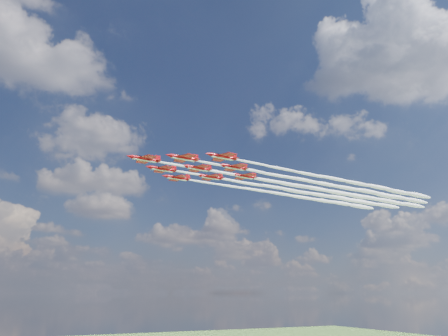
% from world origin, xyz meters
% --- Properties ---
extents(jet_lead, '(107.02, 19.15, 2.87)m').
position_xyz_m(jet_lead, '(36.68, 7.40, 77.19)').
color(jet_lead, '#AC0911').
extents(jet_row2_port, '(107.02, 19.15, 2.87)m').
position_xyz_m(jet_row2_port, '(47.35, 1.00, 77.19)').
color(jet_row2_port, '#AC0911').
extents(jet_row2_starb, '(107.02, 19.15, 2.87)m').
position_xyz_m(jet_row2_starb, '(45.33, 16.34, 77.19)').
color(jet_row2_starb, '#AC0911').
extents(jet_row3_port, '(107.02, 19.15, 2.87)m').
position_xyz_m(jet_row3_port, '(58.01, -5.40, 77.19)').
color(jet_row3_port, '#AC0911').
extents(jet_row3_centre, '(107.02, 19.15, 2.87)m').
position_xyz_m(jet_row3_centre, '(56.00, 9.94, 77.19)').
color(jet_row3_centre, '#AC0911').
extents(jet_row3_starb, '(107.02, 19.15, 2.87)m').
position_xyz_m(jet_row3_starb, '(53.98, 25.27, 77.19)').
color(jet_row3_starb, '#AC0911').
extents(jet_row4_port, '(107.02, 19.15, 2.87)m').
position_xyz_m(jet_row4_port, '(66.66, 3.54, 77.19)').
color(jet_row4_port, '#AC0911').
extents(jet_row4_starb, '(107.02, 19.15, 2.87)m').
position_xyz_m(jet_row4_starb, '(64.64, 18.87, 77.19)').
color(jet_row4_starb, '#AC0911').
extents(jet_tail, '(107.02, 19.15, 2.87)m').
position_xyz_m(jet_tail, '(75.31, 12.48, 77.19)').
color(jet_tail, '#AC0911').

